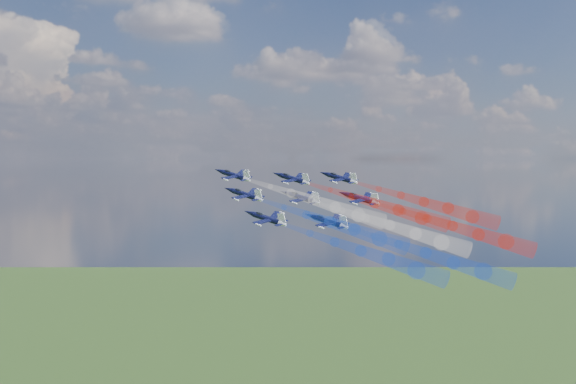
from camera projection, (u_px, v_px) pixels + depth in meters
name	position (u px, v px, depth m)	size (l,w,h in m)	color
jet_lead	(234.00, 175.00, 179.50)	(9.19, 11.48, 3.06)	black
trail_lead	(313.00, 200.00, 167.72)	(3.83, 36.66, 3.83)	white
jet_inner_left	(245.00, 194.00, 168.93)	(9.19, 11.48, 3.06)	black
trail_inner_left	(330.00, 222.00, 157.15)	(3.83, 36.66, 3.83)	blue
jet_inner_right	(292.00, 179.00, 181.69)	(9.19, 11.48, 3.06)	black
trail_inner_right	(375.00, 203.00, 169.90)	(3.83, 36.66, 3.83)	red
jet_outer_left	(267.00, 219.00, 156.62)	(9.19, 11.48, 3.06)	black
trail_outer_left	(361.00, 251.00, 144.83)	(3.83, 36.66, 3.83)	blue
jet_center_third	(301.00, 198.00, 170.53)	(9.19, 11.48, 3.06)	black
trail_center_third	(390.00, 225.00, 158.74)	(3.83, 36.66, 3.83)	white
jet_outer_right	(340.00, 178.00, 184.74)	(9.19, 11.48, 3.06)	black
trail_outer_right	(424.00, 202.00, 172.96)	(3.83, 36.66, 3.83)	red
jet_rear_left	(328.00, 221.00, 158.94)	(9.19, 11.48, 3.06)	black
trail_rear_left	(426.00, 253.00, 147.15)	(3.83, 36.66, 3.83)	blue
jet_rear_right	(360.00, 198.00, 171.91)	(9.19, 11.48, 3.06)	black
trail_rear_right	(452.00, 226.00, 160.13)	(3.83, 36.66, 3.83)	red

